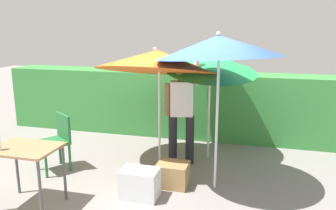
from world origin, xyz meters
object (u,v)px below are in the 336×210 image
Objects in this scene: person_vendor at (182,109)px; crate_cardboard at (173,174)px; umbrella_orange at (157,61)px; folding_table at (25,155)px; umbrella_rainbow at (211,63)px; cooler_box at (140,184)px; chair_plastic at (56,139)px; umbrella_yellow at (219,47)px.

crate_cardboard is (0.06, -0.84, -0.77)m from person_vendor.
folding_table is at bearing -124.78° from umbrella_orange.
umbrella_rainbow reaches higher than cooler_box.
person_vendor is at bearing 20.91° from umbrella_orange.
chair_plastic is 1.15m from folding_table.
person_vendor is (-0.65, 0.76, -1.04)m from umbrella_yellow.
folding_table is (-1.29, -0.56, 0.49)m from cooler_box.
umbrella_rainbow is 1.93m from crate_cardboard.
cooler_box is at bearing -19.03° from chair_plastic.
umbrella_orange is 1.22m from umbrella_yellow.
chair_plastic is at bearing 179.87° from umbrella_yellow.
umbrella_orange is 2.00m from chair_plastic.
chair_plastic is 1.11× the size of folding_table.
umbrella_rainbow is at bearing 26.51° from chair_plastic.
folding_table is (-1.97, -2.23, -0.95)m from umbrella_rainbow.
umbrella_orange is 0.87m from person_vendor.
person_vendor is 2.03m from chair_plastic.
person_vendor is at bearing -138.43° from umbrella_rainbow.
umbrella_orange reaches higher than umbrella_rainbow.
person_vendor is 1.52m from cooler_box.
umbrella_rainbow is 1.20m from umbrella_yellow.
chair_plastic is at bearing -153.49° from umbrella_rainbow.
chair_plastic is 2.01× the size of crate_cardboard.
cooler_box is (1.56, -0.54, -0.31)m from chair_plastic.
crate_cardboard is at bearing -2.56° from chair_plastic.
umbrella_yellow is 2.08m from cooler_box.
cooler_box is at bearing -112.49° from umbrella_rainbow.
crate_cardboard is 0.55× the size of folding_table.
chair_plastic is (-2.25, -1.12, -1.13)m from umbrella_rainbow.
chair_plastic is at bearing 104.14° from folding_table.
umbrella_orange is at bearing -147.00° from umbrella_rainbow.
person_vendor is 2.35× the size of folding_table.
umbrella_orange is at bearing -159.09° from person_vendor.
umbrella_yellow is (0.24, -1.13, 0.34)m from umbrella_rainbow.
umbrella_rainbow reaches higher than chair_plastic.
cooler_box is (-0.28, -1.30, -0.74)m from person_vendor.
umbrella_rainbow is 2.76m from chair_plastic.
crate_cardboard is at bearing -172.27° from umbrella_yellow.
chair_plastic reaches higher than cooler_box.
umbrella_orange is 2.33m from folding_table.
umbrella_orange is 1.10× the size of person_vendor.
crate_cardboard is at bearing -85.69° from person_vendor.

